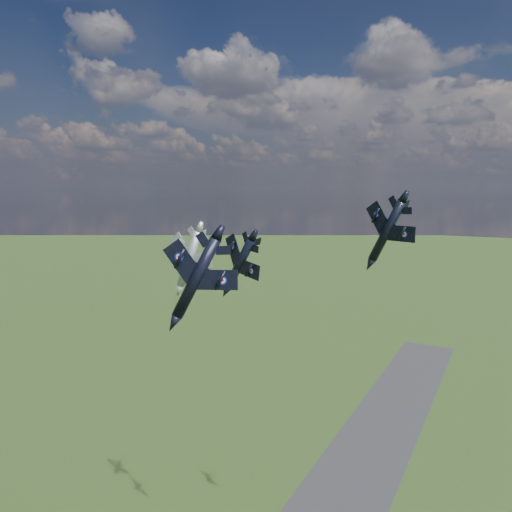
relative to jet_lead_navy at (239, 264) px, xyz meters
The scene contains 4 objects.
jet_lead_navy is the anchor object (origin of this frame).
jet_right_navy 31.00m from the jet_lead_navy, 68.82° to the right, with size 9.12×12.71×2.63m, color black, non-canonical shape.
jet_high_navy 24.84m from the jet_lead_navy, 27.77° to the left, with size 11.04×15.39×3.18m, color black, non-canonical shape.
jet_left_silver 15.15m from the jet_lead_navy, 158.04° to the left, with size 11.57×16.14×3.34m, color #ACAEB7, non-canonical shape.
Camera 1 is at (41.52, -53.51, 93.13)m, focal length 35.00 mm.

